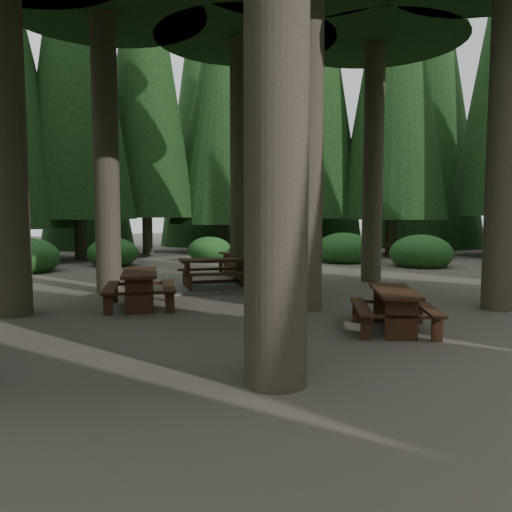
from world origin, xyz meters
TOP-DOWN VIEW (x-y plane):
  - ground at (0.00, 0.00)m, footprint 80.00×80.00m
  - picnic_table_b at (-1.84, 2.53)m, footprint 2.18×2.32m
  - picnic_table_c at (1.01, 3.80)m, footprint 3.01×2.80m
  - picnic_table_d at (3.58, 5.60)m, footprint 2.05×1.79m
  - picnic_table_e at (0.60, -2.28)m, footprint 2.15×2.16m
  - shrub_ring at (0.70, 0.75)m, footprint 23.86×24.64m

SIDE VIEW (x-z plane):
  - ground at x=0.00m, z-range 0.00..0.00m
  - picnic_table_c at x=1.01m, z-range -0.13..0.69m
  - shrub_ring at x=0.70m, z-range -0.35..1.15m
  - picnic_table_e at x=0.60m, z-range 0.12..0.85m
  - picnic_table_d at x=3.58m, z-range 0.13..0.90m
  - picnic_table_b at x=-1.84m, z-range 0.13..0.93m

